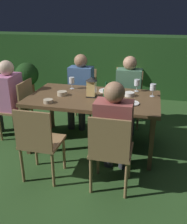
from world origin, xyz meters
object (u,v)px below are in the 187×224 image
object	(u,v)px
chair_side_right_b	(129,96)
person_in_rust	(114,128)
wine_glass_b	(72,81)
bowl_olives	(48,101)
dining_table	(94,101)
bowl_bread	(129,94)
wine_glass_c	(137,83)
green_bottle_on_table	(106,97)
side_table	(129,77)
ice_bucket	(130,62)
chair_side_left_a	(39,141)
plate_a	(108,91)
chair_head_near	(19,107)
wine_glass_a	(153,88)
chair_side_left_b	(111,150)
plate_b	(130,103)
potted_plant_by_hedge	(27,77)
bowl_salad	(62,93)
chair_side_right_a	(84,92)
person_in_pink	(6,96)
person_in_green	(128,90)
lantern_centerpiece	(91,86)
person_in_blue	(80,87)

from	to	relation	value
chair_side_right_b	person_in_rust	xyz separation A→B (m)	(-0.00, -1.56, 0.15)
wine_glass_b	bowl_olives	size ratio (longest dim) A/B	1.44
dining_table	bowl_bread	world-z (taller)	bowl_bread
bowl_olives	wine_glass_c	bearing A→B (deg)	35.91
green_bottle_on_table	side_table	world-z (taller)	green_bottle_on_table
chair_side_right_b	ice_bucket	distance (m)	1.49
chair_side_left_a	side_table	distance (m)	3.27
green_bottle_on_table	ice_bucket	world-z (taller)	green_bottle_on_table
plate_a	bowl_olives	xyz separation A→B (m)	(-0.62, -0.64, 0.02)
chair_head_near	wine_glass_c	bearing A→B (deg)	13.06
wine_glass_a	chair_side_right_b	bearing A→B (deg)	118.32
chair_side_left_b	plate_b	distance (m)	0.78
wine_glass_c	ice_bucket	size ratio (longest dim) A/B	0.49
bowl_olives	potted_plant_by_hedge	size ratio (longest dim) A/B	0.15
plate_b	dining_table	bearing A→B (deg)	163.17
chair_head_near	bowl_bread	world-z (taller)	chair_head_near
dining_table	bowl_bread	bearing A→B (deg)	17.51
dining_table	chair_side_right_b	distance (m)	0.98
bowl_salad	potted_plant_by_hedge	xyz separation A→B (m)	(-1.47, 1.77, -0.30)
chair_side_right_a	potted_plant_by_hedge	xyz separation A→B (m)	(-1.50, 0.86, -0.03)
chair_side_right_a	ice_bucket	distance (m)	1.61
person_in_pink	plate_a	size ratio (longest dim) A/B	4.74
plate_b	ice_bucket	xyz separation A→B (m)	(-0.26, 2.49, 0.02)
wine_glass_c	chair_side_left_b	bearing A→B (deg)	-96.54
wine_glass_a	bowl_salad	xyz separation A→B (m)	(-1.18, -0.24, -0.09)
ice_bucket	side_table	bearing A→B (deg)	-90.00
person_in_rust	person_in_green	bearing A→B (deg)	90.00
plate_b	ice_bucket	bearing A→B (deg)	95.87
dining_table	plate_a	distance (m)	0.32
chair_side_left_a	dining_table	bearing A→B (deg)	66.26
plate_b	side_table	world-z (taller)	plate_b
chair_side_right_b	plate_b	size ratio (longest dim) A/B	4.09
side_table	chair_side_left_b	bearing A→B (deg)	-87.46
lantern_centerpiece	wine_glass_b	xyz separation A→B (m)	(-0.36, 0.29, -0.03)
bowl_olives	potted_plant_by_hedge	distance (m)	2.54
chair_head_near	plate_b	distance (m)	1.63
person_in_green	person_in_blue	bearing A→B (deg)	180.00
chair_head_near	green_bottle_on_table	size ratio (longest dim) A/B	3.00
wine_glass_c	potted_plant_by_hedge	bearing A→B (deg)	150.76
dining_table	potted_plant_by_hedge	distance (m)	2.57
chair_side_left_a	plate_b	xyz separation A→B (m)	(0.89, 0.73, 0.25)
side_table	chair_side_right_a	bearing A→B (deg)	-113.41
ice_bucket	potted_plant_by_hedge	bearing A→B (deg)	-164.30
person_in_blue	plate_a	bearing A→B (deg)	-37.44
plate_a	wine_glass_c	bearing A→B (deg)	13.83
plate_b	bowl_olives	distance (m)	1.01
chair_side_left_a	ice_bucket	xyz separation A→B (m)	(0.63, 3.21, 0.27)
chair_side_left_a	green_bottle_on_table	bearing A→B (deg)	44.55
lantern_centerpiece	wine_glass_c	xyz separation A→B (m)	(0.56, 0.38, -0.03)
bowl_olives	ice_bucket	size ratio (longest dim) A/B	0.34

